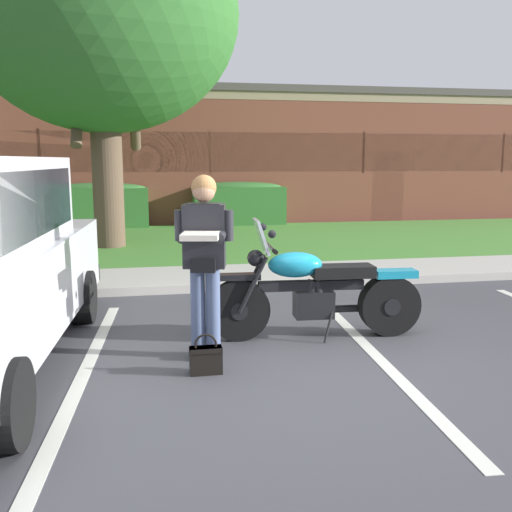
% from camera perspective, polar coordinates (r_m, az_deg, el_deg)
% --- Properties ---
extents(ground_plane, '(140.00, 140.00, 0.00)m').
position_cam_1_polar(ground_plane, '(5.32, 5.83, -10.67)').
color(ground_plane, '#424247').
extents(curb_strip, '(60.00, 0.20, 0.12)m').
position_cam_1_polar(curb_strip, '(8.22, -0.33, -2.93)').
color(curb_strip, '#B7B2A8').
rests_on(curb_strip, ground).
extents(concrete_walk, '(60.00, 1.50, 0.08)m').
position_cam_1_polar(concrete_walk, '(9.04, -1.31, -1.91)').
color(concrete_walk, '#B7B2A8').
rests_on(concrete_walk, ground).
extents(grass_lawn, '(60.00, 6.35, 0.06)m').
position_cam_1_polar(grass_lawn, '(12.87, -4.17, 1.45)').
color(grass_lawn, '#478433').
rests_on(grass_lawn, ground).
extents(stall_stripe_0, '(0.38, 4.40, 0.01)m').
position_cam_1_polar(stall_stripe_0, '(5.34, -16.69, -10.92)').
color(stall_stripe_0, silver).
rests_on(stall_stripe_0, ground).
extents(stall_stripe_1, '(0.38, 4.40, 0.01)m').
position_cam_1_polar(stall_stripe_1, '(5.70, 11.57, -9.37)').
color(stall_stripe_1, silver).
rests_on(stall_stripe_1, ground).
extents(motorcycle, '(2.24, 0.82, 1.26)m').
position_cam_1_polar(motorcycle, '(5.98, 6.70, -3.53)').
color(motorcycle, black).
rests_on(motorcycle, ground).
extents(rider_person, '(0.53, 0.63, 1.70)m').
position_cam_1_polar(rider_person, '(5.24, -5.17, 0.42)').
color(rider_person, black).
rests_on(rider_person, ground).
extents(handbag, '(0.28, 0.13, 0.36)m').
position_cam_1_polar(handbag, '(5.04, -5.02, -10.06)').
color(handbag, black).
rests_on(handbag, ground).
extents(shade_tree, '(5.42, 5.42, 6.97)m').
position_cam_1_polar(shade_tree, '(12.51, -15.22, 22.19)').
color(shade_tree, brown).
rests_on(shade_tree, ground).
extents(hedge_left, '(2.61, 0.90, 1.24)m').
position_cam_1_polar(hedge_left, '(15.95, -15.38, 4.94)').
color(hedge_left, '#336B2D').
rests_on(hedge_left, ground).
extents(hedge_center_left, '(2.54, 0.90, 1.24)m').
position_cam_1_polar(hedge_center_left, '(16.10, -1.72, 5.31)').
color(hedge_center_left, '#336B2D').
rests_on(hedge_center_left, ground).
extents(brick_building, '(27.00, 11.86, 3.95)m').
position_cam_1_polar(brick_building, '(22.13, -6.28, 9.84)').
color(brick_building, brown).
rests_on(brick_building, ground).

